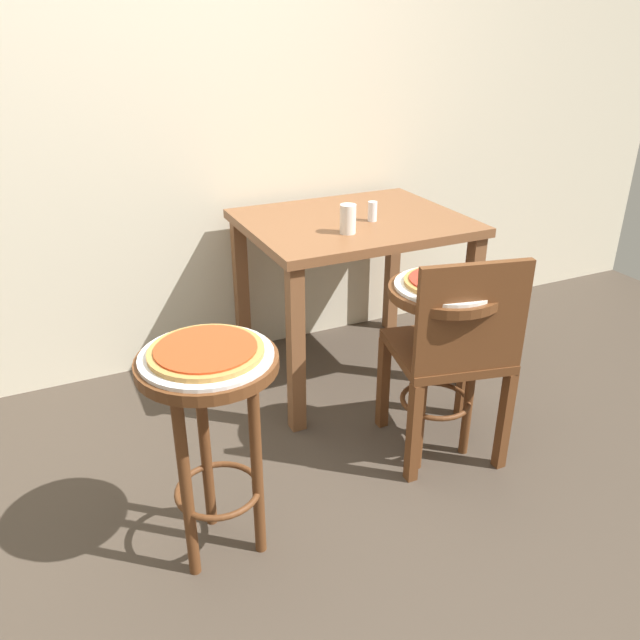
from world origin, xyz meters
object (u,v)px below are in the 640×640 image
pizza_foreground (206,351)px  pizza_middle (446,281)px  dining_table (353,244)px  serving_plate_foreground (206,356)px  stool_foreground (211,411)px  cup_near_edge (348,219)px  serving_plate_middle (446,286)px  stool_middle (442,332)px  condiment_shaker (372,211)px  wooden_chair (454,351)px

pizza_foreground → pizza_middle: same height
dining_table → serving_plate_foreground: bearing=-137.0°
stool_foreground → cup_near_edge: 1.08m
pizza_foreground → serving_plate_middle: size_ratio=0.89×
stool_middle → serving_plate_middle: serving_plate_middle is taller
pizza_middle → cup_near_edge: (-0.12, 0.53, 0.10)m
stool_foreground → pizza_middle: 0.94m
cup_near_edge → stool_middle: bearing=-77.5°
pizza_middle → condiment_shaker: bearing=84.8°
serving_plate_foreground → serving_plate_middle: size_ratio=1.04×
pizza_foreground → condiment_shaker: bearing=38.9°
pizza_foreground → wooden_chair: 0.98m
serving_plate_foreground → condiment_shaker: size_ratio=4.46×
serving_plate_middle → stool_middle: bearing=-166.0°
pizza_middle → wooden_chair: wooden_chair is taller
serving_plate_middle → dining_table: dining_table is taller
dining_table → wooden_chair: wooden_chair is taller
serving_plate_foreground → condiment_shaker: condiment_shaker is taller
serving_plate_foreground → pizza_foreground: pizza_foreground is taller
stool_foreground → serving_plate_foreground: bearing=0.0°
serving_plate_foreground → dining_table: (0.91, 0.85, -0.07)m
dining_table → wooden_chair: 0.77m
serving_plate_middle → condiment_shaker: 0.65m
serving_plate_middle → condiment_shaker: size_ratio=4.28×
serving_plate_middle → dining_table: bearing=89.9°
serving_plate_middle → cup_near_edge: (-0.12, 0.53, 0.12)m
dining_table → condiment_shaker: size_ratio=11.15×
cup_near_edge → wooden_chair: cup_near_edge is taller
pizza_foreground → dining_table: bearing=43.0°
stool_middle → condiment_shaker: 0.70m
pizza_foreground → dining_table: dining_table is taller
cup_near_edge → stool_foreground: bearing=-139.6°
serving_plate_foreground → pizza_middle: (0.91, 0.14, 0.02)m
stool_foreground → wooden_chair: wooden_chair is taller
pizza_middle → stool_foreground: bearing=-171.1°
stool_middle → serving_plate_middle: bearing=14.0°
serving_plate_foreground → wooden_chair: wooden_chair is taller
stool_middle → condiment_shaker: size_ratio=8.29×
stool_foreground → pizza_foreground: (0.00, 0.00, 0.20)m
stool_foreground → condiment_shaker: (0.97, 0.78, 0.28)m
stool_middle → cup_near_edge: 0.62m
pizza_foreground → cup_near_edge: cup_near_edge is taller
cup_near_edge → serving_plate_foreground: bearing=-139.6°
serving_plate_foreground → wooden_chair: 0.98m
pizza_foreground → condiment_shaker: condiment_shaker is taller
serving_plate_middle → wooden_chair: 0.25m
stool_foreground → pizza_middle: size_ratio=2.37×
dining_table → cup_near_edge: cup_near_edge is taller
dining_table → wooden_chair: size_ratio=1.12×
stool_foreground → dining_table: 1.26m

